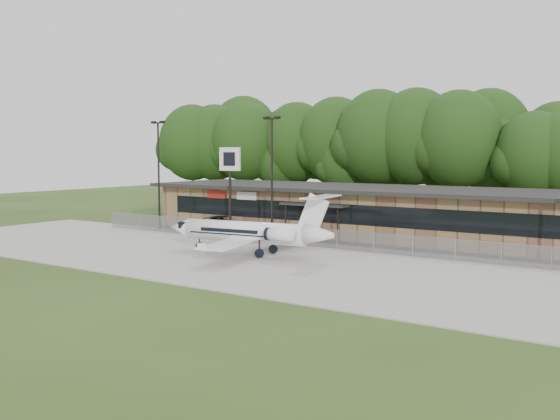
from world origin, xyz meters
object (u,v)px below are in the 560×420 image
Objects in this scene: suv at (223,225)px; pole_sign at (230,168)px; business_jet at (251,233)px; terminal at (366,211)px.

pole_sign is (1.57, -0.94, 5.14)m from suv.
business_jet is 12.72m from suv.
terminal is at bearing 30.17° from pole_sign.
business_jet reaches higher than suv.
business_jet is (-1.74, -14.64, -0.56)m from terminal.
pole_sign is at bearing -114.61° from suv.
business_jet is 1.73× the size of pole_sign.
pole_sign reaches higher than business_jet.
suv is (-9.48, 8.43, -0.83)m from business_jet.
terminal is 7.28× the size of suv.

